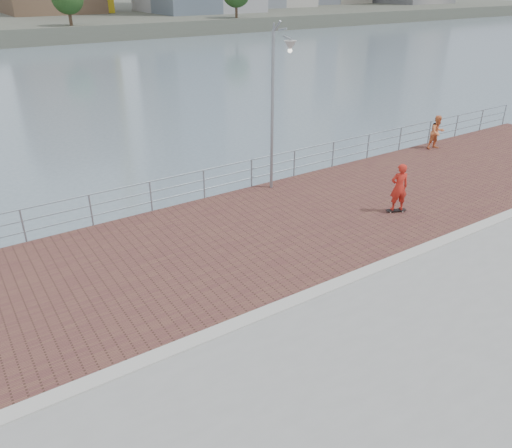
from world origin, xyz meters
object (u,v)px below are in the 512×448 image
guardrail (178,187)px  street_lamp (280,81)px  bystander (437,132)px  skateboarder (399,187)px

guardrail → street_lamp: 5.07m
bystander → street_lamp: bearing=-167.6°
guardrail → street_lamp: street_lamp is taller
guardrail → bystander: bearing=-3.4°
street_lamp → skateboarder: (2.32, -3.78, -3.15)m
guardrail → skateboarder: size_ratio=23.50×
guardrail → street_lamp: size_ratio=6.79×
skateboarder → bystander: skateboarder is taller
skateboarder → bystander: size_ratio=1.06×
skateboarder → bystander: 7.96m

